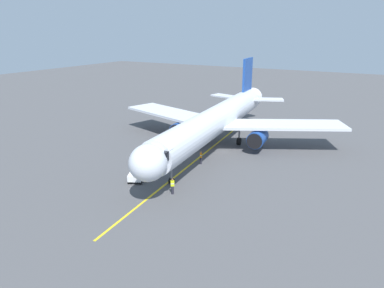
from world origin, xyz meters
name	(u,v)px	position (x,y,z in m)	size (l,w,h in m)	color
ground_plane	(221,151)	(0.00, 0.00, 0.00)	(220.00, 220.00, 0.00)	#4C4C4F
apron_lead_in_line	(194,161)	(1.29, 5.39, 0.01)	(0.24, 40.00, 0.01)	yellow
airplane	(216,121)	(1.32, -0.89, 4.00)	(34.65, 40.35, 11.50)	silver
ground_crew_marshaller	(172,186)	(-1.40, 14.86, 0.89)	(0.47, 0.43, 1.71)	#23232D
ground_crew_wing_walker	(170,159)	(3.18, 8.31, 0.89)	(0.36, 0.46, 1.71)	#23232D
ground_crew_loader	(201,157)	(0.14, 5.80, 0.89)	(0.42, 0.47, 1.71)	#23232D
tug_near_nose	(136,175)	(3.94, 13.95, 0.70)	(2.35, 2.72, 1.50)	white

